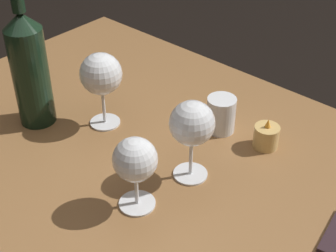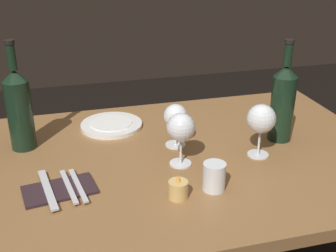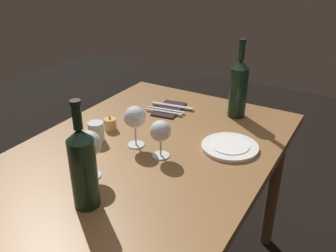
{
  "view_description": "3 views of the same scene",
  "coord_description": "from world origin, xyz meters",
  "px_view_note": "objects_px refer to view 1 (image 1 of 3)",
  "views": [
    {
      "loc": [
        0.48,
        -0.52,
        1.38
      ],
      "look_at": [
        -0.01,
        0.03,
        0.85
      ],
      "focal_mm": 53.78,
      "sensor_mm": 36.0,
      "label": 1
    },
    {
      "loc": [
        0.37,
        1.16,
        1.38
      ],
      "look_at": [
        0.05,
        -0.01,
        0.84
      ],
      "focal_mm": 46.95,
      "sensor_mm": 36.0,
      "label": 2
    },
    {
      "loc": [
        -0.96,
        -0.67,
        1.43
      ],
      "look_at": [
        0.07,
        -0.07,
        0.83
      ],
      "focal_mm": 38.64,
      "sensor_mm": 36.0,
      "label": 3
    }
  ],
  "objects_px": {
    "wine_bottle": "(29,67)",
    "votive_candle": "(266,137)",
    "wine_glass_right": "(101,75)",
    "wine_glass_centre": "(135,161)",
    "water_tumbler": "(221,116)",
    "wine_glass_left": "(192,125)"
  },
  "relations": [
    {
      "from": "votive_candle",
      "to": "wine_glass_right",
      "type": "bearing_deg",
      "value": -152.0
    },
    {
      "from": "wine_glass_left",
      "to": "wine_glass_centre",
      "type": "bearing_deg",
      "value": -99.04
    },
    {
      "from": "wine_glass_right",
      "to": "votive_candle",
      "type": "distance_m",
      "value": 0.36
    },
    {
      "from": "wine_glass_left",
      "to": "wine_glass_centre",
      "type": "distance_m",
      "value": 0.13
    },
    {
      "from": "wine_glass_left",
      "to": "wine_glass_centre",
      "type": "relative_size",
      "value": 1.14
    },
    {
      "from": "wine_glass_right",
      "to": "water_tumbler",
      "type": "height_order",
      "value": "wine_glass_right"
    },
    {
      "from": "wine_glass_right",
      "to": "wine_glass_centre",
      "type": "distance_m",
      "value": 0.27
    },
    {
      "from": "water_tumbler",
      "to": "wine_bottle",
      "type": "bearing_deg",
      "value": -143.49
    },
    {
      "from": "wine_glass_right",
      "to": "wine_bottle",
      "type": "xyz_separation_m",
      "value": [
        -0.12,
        -0.09,
        0.01
      ]
    },
    {
      "from": "wine_glass_left",
      "to": "water_tumbler",
      "type": "bearing_deg",
      "value": 106.63
    },
    {
      "from": "water_tumbler",
      "to": "votive_candle",
      "type": "relative_size",
      "value": 1.16
    },
    {
      "from": "wine_glass_right",
      "to": "wine_glass_centre",
      "type": "height_order",
      "value": "wine_glass_right"
    },
    {
      "from": "wine_glass_left",
      "to": "votive_candle",
      "type": "height_order",
      "value": "wine_glass_left"
    },
    {
      "from": "wine_bottle",
      "to": "water_tumbler",
      "type": "xyz_separation_m",
      "value": [
        0.32,
        0.24,
        -0.1
      ]
    },
    {
      "from": "votive_candle",
      "to": "wine_bottle",
      "type": "bearing_deg",
      "value": -149.33
    },
    {
      "from": "wine_glass_centre",
      "to": "water_tumbler",
      "type": "relative_size",
      "value": 1.82
    },
    {
      "from": "wine_bottle",
      "to": "votive_candle",
      "type": "distance_m",
      "value": 0.51
    },
    {
      "from": "wine_glass_right",
      "to": "wine_bottle",
      "type": "relative_size",
      "value": 0.5
    },
    {
      "from": "water_tumbler",
      "to": "wine_glass_left",
      "type": "bearing_deg",
      "value": -73.37
    },
    {
      "from": "wine_bottle",
      "to": "votive_candle",
      "type": "relative_size",
      "value": 5.01
    },
    {
      "from": "wine_glass_centre",
      "to": "water_tumbler",
      "type": "bearing_deg",
      "value": 95.47
    },
    {
      "from": "wine_glass_centre",
      "to": "water_tumbler",
      "type": "distance_m",
      "value": 0.29
    }
  ]
}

